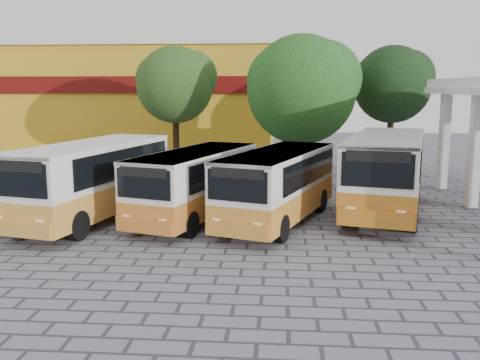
# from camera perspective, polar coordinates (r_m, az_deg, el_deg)

# --- Properties ---
(ground) EXTENTS (90.00, 90.00, 0.00)m
(ground) POSITION_cam_1_polar(r_m,az_deg,el_deg) (17.40, 4.96, -6.82)
(ground) COLOR slate
(ground) RESTS_ON ground
(shophouse_block) EXTENTS (20.40, 10.40, 8.30)m
(shophouse_block) POSITION_cam_1_polar(r_m,az_deg,el_deg) (44.03, -9.83, 8.58)
(shophouse_block) COLOR #C08E16
(shophouse_block) RESTS_ON ground
(bus_far_left) EXTENTS (4.24, 8.55, 2.93)m
(bus_far_left) POSITION_cam_1_polar(r_m,az_deg,el_deg) (20.89, -15.50, 0.42)
(bus_far_left) COLOR #C98933
(bus_far_left) RESTS_ON ground
(bus_centre_left) EXTENTS (4.30, 7.72, 2.62)m
(bus_centre_left) POSITION_cam_1_polar(r_m,az_deg,el_deg) (20.32, -4.77, -0.02)
(bus_centre_left) COLOR #C16D24
(bus_centre_left) RESTS_ON ground
(bus_centre_right) EXTENTS (4.58, 7.93, 2.68)m
(bus_centre_right) POSITION_cam_1_polar(r_m,az_deg,el_deg) (19.76, 4.10, -0.19)
(bus_centre_right) COLOR #C67C28
(bus_centre_right) RESTS_ON ground
(bus_far_right) EXTENTS (4.73, 9.13, 3.12)m
(bus_far_right) POSITION_cam_1_polar(r_m,az_deg,el_deg) (22.12, 15.35, 1.21)
(bus_far_right) COLOR #B26414
(bus_far_right) RESTS_ON ground
(tree_left) EXTENTS (4.81, 4.58, 7.46)m
(tree_left) POSITION_cam_1_polar(r_m,az_deg,el_deg) (32.59, -6.84, 10.31)
(tree_left) COLOR black
(tree_left) RESTS_ON ground
(tree_middle) EXTENTS (6.20, 5.91, 7.84)m
(tree_middle) POSITION_cam_1_polar(r_m,az_deg,el_deg) (29.38, 6.74, 9.93)
(tree_middle) COLOR #45331F
(tree_middle) RESTS_ON ground
(tree_right) EXTENTS (4.77, 4.54, 7.46)m
(tree_right) POSITION_cam_1_polar(r_m,az_deg,el_deg) (33.16, 16.05, 10.02)
(tree_right) COLOR #2D2314
(tree_right) RESTS_ON ground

